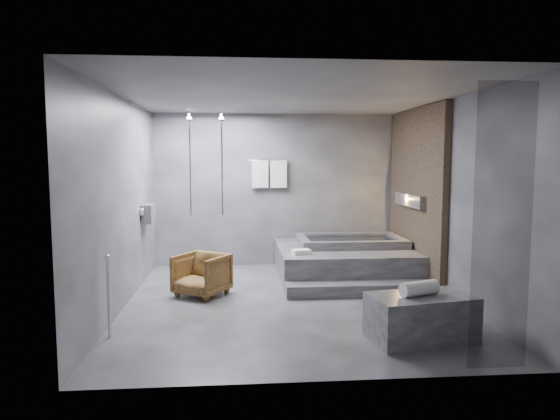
{
  "coord_description": "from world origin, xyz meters",
  "views": [
    {
      "loc": [
        -0.71,
        -6.71,
        1.96
      ],
      "look_at": [
        -0.13,
        0.3,
        1.25
      ],
      "focal_mm": 32.0,
      "sensor_mm": 36.0,
      "label": 1
    }
  ],
  "objects": [
    {
      "name": "tub_deck",
      "position": [
        1.05,
        1.45,
        0.25
      ],
      "size": [
        2.2,
        2.0,
        0.5
      ],
      "primitive_type": "cube",
      "color": "#363639",
      "rests_on": "ground"
    },
    {
      "name": "driftwood_chair",
      "position": [
        -1.26,
        0.45,
        0.31
      ],
      "size": [
        0.91,
        0.92,
        0.61
      ],
      "primitive_type": "imported",
      "rotation": [
        0.0,
        0.0,
        -0.57
      ],
      "color": "#402710",
      "rests_on": "ground"
    },
    {
      "name": "tub_step",
      "position": [
        1.05,
        0.27,
        0.09
      ],
      "size": [
        2.2,
        0.36,
        0.18
      ],
      "primitive_type": "cube",
      "color": "#363639",
      "rests_on": "ground"
    },
    {
      "name": "concrete_bench",
      "position": [
        1.26,
        -1.57,
        0.25
      ],
      "size": [
        1.2,
        0.79,
        0.5
      ],
      "primitive_type": "cube",
      "rotation": [
        0.0,
        0.0,
        0.18
      ],
      "color": "#37373A",
      "rests_on": "ground"
    },
    {
      "name": "deck_towel",
      "position": [
        0.25,
        0.88,
        0.54
      ],
      "size": [
        0.3,
        0.25,
        0.07
      ],
      "primitive_type": "cube",
      "rotation": [
        0.0,
        0.0,
        0.21
      ],
      "color": "silver",
      "rests_on": "tub_deck"
    },
    {
      "name": "room",
      "position": [
        0.4,
        0.24,
        1.73
      ],
      "size": [
        5.0,
        5.04,
        2.82
      ],
      "color": "#313133",
      "rests_on": "ground"
    },
    {
      "name": "rolled_towel",
      "position": [
        1.23,
        -1.58,
        0.58
      ],
      "size": [
        0.47,
        0.29,
        0.16
      ],
      "primitive_type": "cylinder",
      "rotation": [
        0.0,
        1.57,
        0.34
      ],
      "color": "white",
      "rests_on": "concrete_bench"
    }
  ]
}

